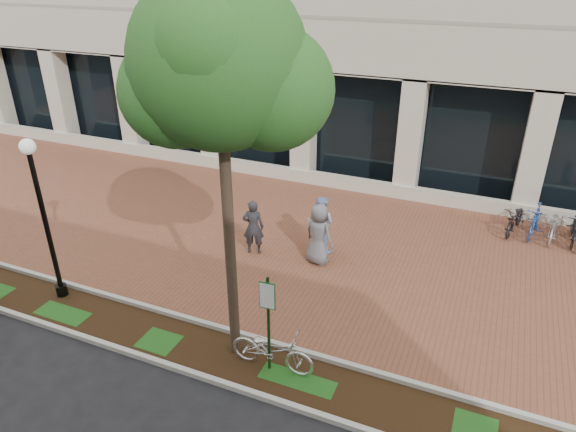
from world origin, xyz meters
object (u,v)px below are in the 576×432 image
at_px(lamppost, 43,213).
at_px(bike_rack_cluster, 564,226).
at_px(pedestrian_mid, 320,224).
at_px(pedestrian_right, 319,234).
at_px(parking_sign, 268,313).
at_px(street_tree, 223,74).
at_px(locked_bicycle, 272,350).
at_px(pedestrian_left, 253,227).

height_order(lamppost, bike_rack_cluster, lamppost).
xyz_separation_m(pedestrian_mid, pedestrian_right, (0.18, -0.64, 0.03)).
bearing_deg(pedestrian_mid, parking_sign, 98.97).
relative_size(street_tree, pedestrian_mid, 4.46).
xyz_separation_m(street_tree, bike_rack_cluster, (6.79, 8.28, -5.54)).
distance_m(street_tree, pedestrian_mid, 7.04).
height_order(street_tree, locked_bicycle, street_tree).
relative_size(pedestrian_mid, pedestrian_right, 0.96).
xyz_separation_m(street_tree, locked_bicycle, (0.92, -0.19, -5.54)).
bearing_deg(pedestrian_left, pedestrian_right, 168.44).
bearing_deg(street_tree, lamppost, 179.18).
xyz_separation_m(parking_sign, lamppost, (-6.02, 0.34, 0.90)).
xyz_separation_m(street_tree, pedestrian_left, (-1.56, 3.93, -5.18)).
bearing_deg(pedestrian_mid, pedestrian_left, 27.78).
xyz_separation_m(pedestrian_left, pedestrian_mid, (1.73, 0.87, 0.03)).
bearing_deg(pedestrian_right, pedestrian_mid, -54.21).
distance_m(pedestrian_mid, bike_rack_cluster, 7.49).
xyz_separation_m(lamppost, locked_bicycle, (6.07, -0.27, -1.89)).
relative_size(street_tree, bike_rack_cluster, 2.21).
bearing_deg(bike_rack_cluster, street_tree, -122.22).
bearing_deg(pedestrian_left, parking_sign, 101.70).
height_order(lamppost, pedestrian_right, lamppost).
relative_size(lamppost, pedestrian_mid, 2.41).
distance_m(pedestrian_mid, pedestrian_right, 0.67).
bearing_deg(lamppost, street_tree, -0.82).
distance_m(street_tree, locked_bicycle, 5.62).
bearing_deg(street_tree, locked_bicycle, -11.80).
distance_m(pedestrian_left, pedestrian_mid, 1.94).
xyz_separation_m(street_tree, pedestrian_right, (0.35, 4.16, -5.12)).
distance_m(street_tree, pedestrian_left, 6.68).
height_order(lamppost, street_tree, street_tree).
relative_size(lamppost, pedestrian_left, 2.49).
xyz_separation_m(lamppost, street_tree, (5.14, -0.07, 3.65)).
height_order(street_tree, pedestrian_mid, street_tree).
height_order(pedestrian_left, bike_rack_cluster, pedestrian_left).
xyz_separation_m(parking_sign, pedestrian_left, (-2.44, 4.19, -0.63)).
relative_size(parking_sign, locked_bicycle, 1.26).
bearing_deg(parking_sign, pedestrian_left, 116.22).
bearing_deg(lamppost, parking_sign, -3.22).
height_order(parking_sign, pedestrian_left, parking_sign).
relative_size(lamppost, street_tree, 0.54).
bearing_deg(street_tree, pedestrian_mid, 87.96).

